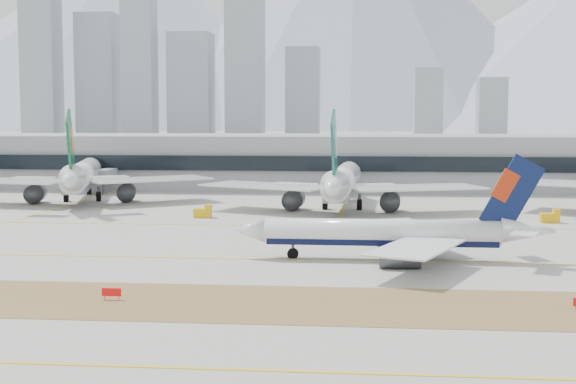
# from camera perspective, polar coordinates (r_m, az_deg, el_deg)

# --- Properties ---
(ground) EXTENTS (3000.00, 3000.00, 0.00)m
(ground) POSITION_cam_1_polar(r_m,az_deg,el_deg) (120.35, -3.95, -4.33)
(ground) COLOR #A2A097
(ground) RESTS_ON ground
(apron_markings) EXTENTS (360.00, 122.22, 0.06)m
(apron_markings) POSITION_cam_1_polar(r_m,az_deg,el_deg) (69.04, -11.41, -11.79)
(apron_markings) COLOR brown
(apron_markings) RESTS_ON ground
(taxiing_airliner) EXTENTS (45.65, 39.79, 15.37)m
(taxiing_airliner) POSITION_cam_1_polar(r_m,az_deg,el_deg) (114.59, 7.49, -2.98)
(taxiing_airliner) COLOR white
(taxiing_airliner) RESTS_ON ground
(widebody_eva) EXTENTS (60.53, 60.40, 22.27)m
(widebody_eva) POSITION_cam_1_polar(r_m,az_deg,el_deg) (197.04, -14.47, 1.03)
(widebody_eva) COLOR white
(widebody_eva) RESTS_ON ground
(widebody_cathay) EXTENTS (61.77, 60.41, 22.03)m
(widebody_cathay) POSITION_cam_1_polar(r_m,az_deg,el_deg) (174.31, 3.86, 0.62)
(widebody_cathay) COLOR white
(widebody_cathay) RESTS_ON ground
(terminal) EXTENTS (280.00, 43.10, 15.00)m
(terminal) POSITION_cam_1_polar(r_m,az_deg,el_deg) (233.03, 0.64, 2.24)
(terminal) COLOR gray
(terminal) RESTS_ON ground
(hold_sign_left) EXTENTS (2.20, 0.15, 1.35)m
(hold_sign_left) POSITION_cam_1_polar(r_m,az_deg,el_deg) (91.52, -12.44, -6.98)
(hold_sign_left) COLOR red
(hold_sign_left) RESTS_ON ground
(gse_b) EXTENTS (3.55, 2.00, 2.60)m
(gse_b) POSITION_cam_1_polar(r_m,az_deg,el_deg) (162.50, -6.04, -1.45)
(gse_b) COLOR #E4AE0C
(gse_b) RESTS_ON ground
(gse_c) EXTENTS (3.55, 2.00, 2.60)m
(gse_c) POSITION_cam_1_polar(r_m,az_deg,el_deg) (159.11, 14.41, -1.73)
(gse_c) COLOR #E4AE0C
(gse_c) RESTS_ON ground
(gse_extra) EXTENTS (3.55, 2.00, 2.60)m
(gse_extra) POSITION_cam_1_polar(r_m,az_deg,el_deg) (161.85, 18.17, -1.71)
(gse_extra) COLOR #E4AE0C
(gse_extra) RESTS_ON ground
(city_skyline) EXTENTS (342.00, 49.80, 140.00)m
(city_skyline) POSITION_cam_1_polar(r_m,az_deg,el_deg) (584.99, -7.11, 8.23)
(city_skyline) COLOR gray
(city_skyline) RESTS_ON ground
(mountain_ridge) EXTENTS (2830.00, 1120.00, 470.00)m
(mountain_ridge) POSITION_cam_1_polar(r_m,az_deg,el_deg) (1529.79, 6.03, 11.41)
(mountain_ridge) COLOR #9EA8B7
(mountain_ridge) RESTS_ON ground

